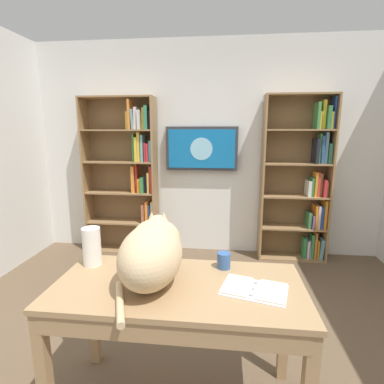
{
  "coord_description": "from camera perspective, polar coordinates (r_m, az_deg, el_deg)",
  "views": [
    {
      "loc": [
        -0.25,
        1.68,
        1.59
      ],
      "look_at": [
        0.07,
        -1.17,
        1.01
      ],
      "focal_mm": 28.13,
      "sensor_mm": 36.0,
      "label": 1
    }
  ],
  "objects": [
    {
      "name": "coffee_mug",
      "position": [
        1.86,
        6.04,
        -12.78
      ],
      "size": [
        0.08,
        0.08,
        0.1
      ],
      "primitive_type": "cylinder",
      "color": "#335999",
      "rests_on": "desk"
    },
    {
      "name": "wall_back",
      "position": [
        3.93,
        2.77,
        8.01
      ],
      "size": [
        4.52,
        0.06,
        2.7
      ],
      "primitive_type": "cube",
      "color": "silver",
      "rests_on": "ground"
    },
    {
      "name": "open_binder",
      "position": [
        1.67,
        11.67,
        -17.59
      ],
      "size": [
        0.38,
        0.3,
        0.02
      ],
      "color": "white",
      "rests_on": "desk"
    },
    {
      "name": "wall_mounted_tv",
      "position": [
        3.84,
        1.84,
        8.2
      ],
      "size": [
        0.91,
        0.07,
        0.55
      ],
      "color": "#333338"
    },
    {
      "name": "cat",
      "position": [
        1.67,
        -7.54,
        -11.01
      ],
      "size": [
        0.34,
        0.65,
        0.36
      ],
      "color": "#D1B284",
      "rests_on": "desk"
    },
    {
      "name": "desk",
      "position": [
        1.75,
        -2.7,
        -20.95
      ],
      "size": [
        1.35,
        0.65,
        0.78
      ],
      "color": "#A37F56",
      "rests_on": "ground"
    },
    {
      "name": "bookshelf_right",
      "position": [
        3.98,
        -11.75,
        3.49
      ],
      "size": [
        0.93,
        0.28,
        2.0
      ],
      "color": "#937047",
      "rests_on": "ground"
    },
    {
      "name": "paper_towel_roll",
      "position": [
        1.97,
        -18.47,
        -9.76
      ],
      "size": [
        0.11,
        0.11,
        0.24
      ],
      "primitive_type": "cylinder",
      "color": "white",
      "rests_on": "desk"
    },
    {
      "name": "ground",
      "position": [
        2.34,
        -1.73,
        -31.97
      ],
      "size": [
        4.4,
        4.4,
        0.04
      ],
      "primitive_type": "cube",
      "color": "brown"
    },
    {
      "name": "bookshelf_left",
      "position": [
        3.91,
        20.35,
        1.88
      ],
      "size": [
        0.81,
        0.28,
        2.01
      ],
      "color": "#937047",
      "rests_on": "ground"
    }
  ]
}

